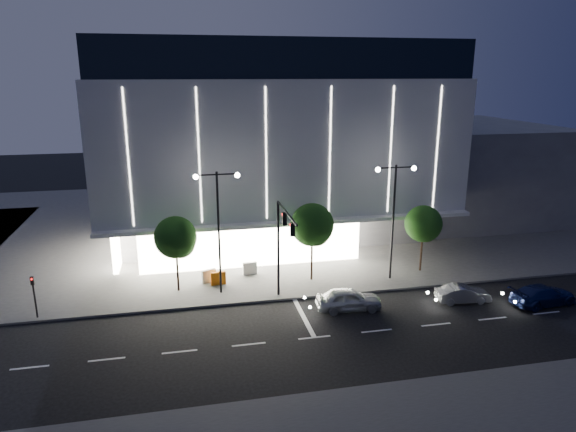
# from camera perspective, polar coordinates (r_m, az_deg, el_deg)

# --- Properties ---
(ground) EXTENTS (160.00, 160.00, 0.00)m
(ground) POSITION_cam_1_polar(r_m,az_deg,el_deg) (32.82, -1.20, -12.45)
(ground) COLOR black
(ground) RESTS_ON ground
(sidewalk_museum) EXTENTS (70.00, 40.00, 0.15)m
(sidewalk_museum) POSITION_cam_1_polar(r_m,az_deg,el_deg) (55.64, -0.74, -0.41)
(sidewalk_museum) COLOR #474747
(sidewalk_museum) RESTS_ON ground
(museum) EXTENTS (30.00, 25.80, 18.00)m
(museum) POSITION_cam_1_polar(r_m,az_deg,el_deg) (51.82, -2.63, 8.77)
(museum) COLOR #4C4C51
(museum) RESTS_ON ground
(annex_building) EXTENTS (16.00, 20.00, 10.00)m
(annex_building) POSITION_cam_1_polar(r_m,az_deg,el_deg) (61.99, 18.73, 5.10)
(annex_building) COLOR #4C4C51
(annex_building) RESTS_ON ground
(traffic_mast) EXTENTS (0.33, 5.89, 7.07)m
(traffic_mast) POSITION_cam_1_polar(r_m,az_deg,el_deg) (34.06, -0.64, -2.19)
(traffic_mast) COLOR black
(traffic_mast) RESTS_ON ground
(street_lamp_west) EXTENTS (3.16, 0.36, 9.00)m
(street_lamp_west) POSITION_cam_1_polar(r_m,az_deg,el_deg) (35.83, -7.76, 0.12)
(street_lamp_west) COLOR black
(street_lamp_west) RESTS_ON ground
(street_lamp_east) EXTENTS (3.16, 0.36, 9.00)m
(street_lamp_east) POSITION_cam_1_polar(r_m,az_deg,el_deg) (38.89, 11.69, 1.17)
(street_lamp_east) COLOR black
(street_lamp_east) RESTS_ON ground
(ped_signal_far) EXTENTS (0.22, 0.24, 3.00)m
(ped_signal_far) POSITION_cam_1_polar(r_m,az_deg,el_deg) (36.94, -26.39, -7.63)
(ped_signal_far) COLOR black
(ped_signal_far) RESTS_ON ground
(tree_left) EXTENTS (3.02, 3.02, 5.72)m
(tree_left) POSITION_cam_1_polar(r_m,az_deg,el_deg) (37.29, -12.34, -2.57)
(tree_left) COLOR black
(tree_left) RESTS_ON ground
(tree_mid) EXTENTS (3.25, 3.25, 6.15)m
(tree_mid) POSITION_cam_1_polar(r_m,az_deg,el_deg) (38.34, 2.73, -1.24)
(tree_mid) COLOR black
(tree_mid) RESTS_ON ground
(tree_right) EXTENTS (2.91, 2.91, 5.51)m
(tree_right) POSITION_cam_1_polar(r_m,az_deg,el_deg) (41.59, 14.82, -1.05)
(tree_right) COLOR black
(tree_right) RESTS_ON ground
(car_lead) EXTENTS (4.54, 2.12, 1.50)m
(car_lead) POSITION_cam_1_polar(r_m,az_deg,el_deg) (35.19, 6.76, -9.17)
(car_lead) COLOR #AAAEB2
(car_lead) RESTS_ON ground
(car_second) EXTENTS (3.82, 1.64, 1.22)m
(car_second) POSITION_cam_1_polar(r_m,az_deg,el_deg) (38.09, 18.85, -8.19)
(car_second) COLOR gray
(car_second) RESTS_ON ground
(car_third) EXTENTS (4.97, 2.49, 1.39)m
(car_third) POSITION_cam_1_polar(r_m,az_deg,el_deg) (39.81, 26.47, -7.87)
(car_third) COLOR #151F51
(car_third) RESTS_ON ground
(barrier_a) EXTENTS (1.12, 0.39, 1.00)m
(barrier_a) POSITION_cam_1_polar(r_m,az_deg,el_deg) (38.93, -7.74, -6.87)
(barrier_a) COLOR orange
(barrier_a) RESTS_ON sidewalk_museum
(barrier_b) EXTENTS (1.12, 0.60, 1.00)m
(barrier_b) POSITION_cam_1_polar(r_m,az_deg,el_deg) (39.48, -8.79, -6.58)
(barrier_b) COLOR #B9B9B9
(barrier_b) RESTS_ON sidewalk_museum
(barrier_d) EXTENTS (1.12, 0.34, 1.00)m
(barrier_d) POSITION_cam_1_polar(r_m,az_deg,el_deg) (40.55, -4.26, -5.82)
(barrier_d) COLOR silver
(barrier_d) RESTS_ON sidewalk_museum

